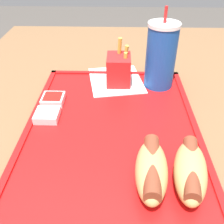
{
  "coord_description": "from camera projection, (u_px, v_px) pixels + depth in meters",
  "views": [
    {
      "loc": [
        0.43,
        -0.02,
        1.06
      ],
      "look_at": [
        0.01,
        -0.03,
        0.76
      ],
      "focal_mm": 42.0,
      "sensor_mm": 36.0,
      "label": 1
    }
  ],
  "objects": [
    {
      "name": "food_tray",
      "position": [
        112.0,
        126.0,
        0.54
      ],
      "size": [
        0.46,
        0.34,
        0.01
      ],
      "color": "red",
      "rests_on": "dining_table"
    },
    {
      "name": "fries_carton",
      "position": [
        119.0,
        69.0,
        0.65
      ],
      "size": [
        0.07,
        0.06,
        0.11
      ],
      "color": "red",
      "rests_on": "food_tray"
    },
    {
      "name": "soda_cup",
      "position": [
        161.0,
        56.0,
        0.62
      ],
      "size": [
        0.07,
        0.07,
        0.19
      ],
      "color": "#194CA5",
      "rests_on": "food_tray"
    },
    {
      "name": "hot_dog_far",
      "position": [
        190.0,
        170.0,
        0.4
      ],
      "size": [
        0.14,
        0.07,
        0.05
      ],
      "color": "tan",
      "rests_on": "food_tray"
    },
    {
      "name": "hot_dog_near",
      "position": [
        151.0,
        169.0,
        0.4
      ],
      "size": [
        0.13,
        0.06,
        0.05
      ],
      "color": "tan",
      "rests_on": "food_tray"
    },
    {
      "name": "paper_napkin",
      "position": [
        116.0,
        80.0,
        0.68
      ],
      "size": [
        0.17,
        0.16,
        0.0
      ],
      "color": "white",
      "rests_on": "food_tray"
    },
    {
      "name": "sauce_cup_ketchup",
      "position": [
        53.0,
        99.0,
        0.59
      ],
      "size": [
        0.05,
        0.05,
        0.02
      ],
      "color": "silver",
      "rests_on": "food_tray"
    },
    {
      "name": "sauce_cup_mayo",
      "position": [
        47.0,
        115.0,
        0.54
      ],
      "size": [
        0.05,
        0.05,
        0.02
      ],
      "color": "silver",
      "rests_on": "food_tray"
    }
  ]
}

